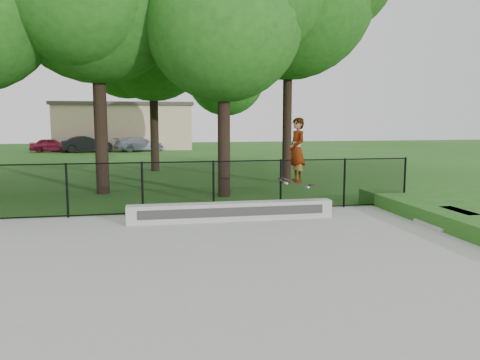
{
  "coord_description": "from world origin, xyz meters",
  "views": [
    {
      "loc": [
        0.22,
        -7.27,
        2.71
      ],
      "look_at": [
        2.45,
        4.2,
        1.2
      ],
      "focal_mm": 35.0,
      "sensor_mm": 36.0,
      "label": 1
    }
  ],
  "objects_px": {
    "grind_ledge": "(232,211)",
    "car_b": "(87,144)",
    "skater_airborne": "(297,151)",
    "car_c": "(140,144)",
    "car_a": "(51,145)"
  },
  "relations": [
    {
      "from": "car_b",
      "to": "car_c",
      "type": "relative_size",
      "value": 0.95
    },
    {
      "from": "grind_ledge",
      "to": "car_c",
      "type": "xyz_separation_m",
      "value": [
        -2.91,
        29.54,
        0.32
      ]
    },
    {
      "from": "car_a",
      "to": "skater_airborne",
      "type": "relative_size",
      "value": 1.76
    },
    {
      "from": "car_c",
      "to": "skater_airborne",
      "type": "relative_size",
      "value": 2.04
    },
    {
      "from": "car_a",
      "to": "car_b",
      "type": "xyz_separation_m",
      "value": [
        3.01,
        -0.97,
        0.09
      ]
    },
    {
      "from": "grind_ledge",
      "to": "skater_airborne",
      "type": "height_order",
      "value": "skater_airborne"
    },
    {
      "from": "car_a",
      "to": "car_b",
      "type": "relative_size",
      "value": 0.91
    },
    {
      "from": "car_c",
      "to": "skater_airborne",
      "type": "bearing_deg",
      "value": 166.26
    },
    {
      "from": "car_b",
      "to": "car_a",
      "type": "bearing_deg",
      "value": 61.73
    },
    {
      "from": "car_a",
      "to": "car_c",
      "type": "xyz_separation_m",
      "value": [
        7.37,
        -0.54,
        0.04
      ]
    },
    {
      "from": "grind_ledge",
      "to": "car_a",
      "type": "relative_size",
      "value": 1.61
    },
    {
      "from": "skater_airborne",
      "to": "car_a",
      "type": "bearing_deg",
      "value": 111.75
    },
    {
      "from": "grind_ledge",
      "to": "car_c",
      "type": "height_order",
      "value": "car_c"
    },
    {
      "from": "grind_ledge",
      "to": "car_b",
      "type": "distance_m",
      "value": 30.02
    },
    {
      "from": "grind_ledge",
      "to": "car_a",
      "type": "distance_m",
      "value": 31.79
    }
  ]
}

